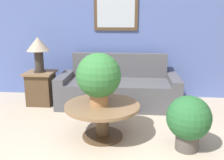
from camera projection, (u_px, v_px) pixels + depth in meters
The scene contains 7 objects.
wall_back at pixel (132, 31), 4.82m from camera, with size 6.99×0.09×2.60m.
couch_main at pixel (118, 89), 4.53m from camera, with size 2.13×0.87×0.90m.
coffee_table at pixel (102, 114), 3.28m from camera, with size 0.98×0.98×0.46m.
side_table at pixel (41, 87), 4.58m from camera, with size 0.51×0.51×0.60m.
table_lamp at pixel (38, 48), 4.40m from camera, with size 0.41×0.41×0.63m.
potted_plant_on_table at pixel (99, 77), 3.15m from camera, with size 0.57×0.57×0.68m.
potted_plant_floor at pixel (189, 120), 2.96m from camera, with size 0.53×0.53×0.68m.
Camera 1 is at (0.02, -1.97, 1.58)m, focal length 40.00 mm.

